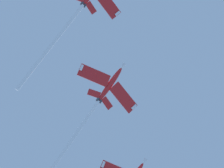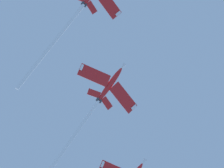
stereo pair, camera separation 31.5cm
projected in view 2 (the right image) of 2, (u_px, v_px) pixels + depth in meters
The scene contains 2 objects.
jet_lead at pixel (77, 13), 150.04m from camera, with size 35.79×25.13×21.48m.
jet_second at pixel (97, 103), 147.81m from camera, with size 33.12×22.96×19.35m.
Camera 2 is at (-14.93, 18.50, 1.84)m, focal length 84.57 mm.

